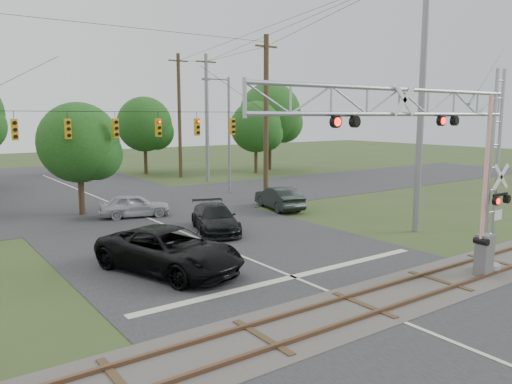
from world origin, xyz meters
TOP-DOWN VIEW (x-y plane):
  - ground at (0.00, 0.00)m, footprint 160.00×160.00m
  - road_main at (0.00, 10.00)m, footprint 14.00×90.00m
  - road_cross at (0.00, 24.00)m, footprint 90.00×12.00m
  - railroad_track at (0.00, 2.00)m, footprint 90.00×3.20m
  - crossing_gantry at (3.13, 1.64)m, footprint 11.93×0.98m
  - traffic_signal_span at (0.91, 20.00)m, footprint 19.34×0.36m
  - pickup_black at (-3.44, 8.82)m, footprint 4.68×6.77m
  - car_dark at (1.47, 13.64)m, footprint 3.53×5.27m
  - sedan_silver at (-0.46, 19.74)m, footprint 4.43×2.75m
  - suv_dark at (8.13, 16.72)m, footprint 2.52×4.77m
  - streetlight at (9.05, 24.41)m, footprint 2.37×0.25m
  - utility_poles at (2.49, 22.66)m, footprint 25.07×28.48m
  - treeline at (-0.02, 36.75)m, footprint 54.08×23.45m

SIDE VIEW (x-z plane):
  - ground at x=0.00m, z-range 0.00..0.00m
  - road_main at x=0.00m, z-range 0.00..0.02m
  - road_cross at x=0.00m, z-range 0.00..0.02m
  - railroad_track at x=0.00m, z-range -0.05..0.11m
  - sedan_silver at x=-0.46m, z-range 0.00..1.41m
  - car_dark at x=1.47m, z-range 0.00..1.42m
  - suv_dark at x=8.13m, z-range 0.00..1.49m
  - pickup_black at x=-3.44m, z-range 0.00..1.72m
  - crossing_gantry at x=3.13m, z-range 0.94..8.64m
  - streetlight at x=9.05m, z-range 0.53..9.43m
  - treeline at x=-0.02m, z-range 0.79..10.41m
  - traffic_signal_span at x=0.91m, z-range -0.08..11.42m
  - utility_poles at x=2.49m, z-range -0.85..12.99m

